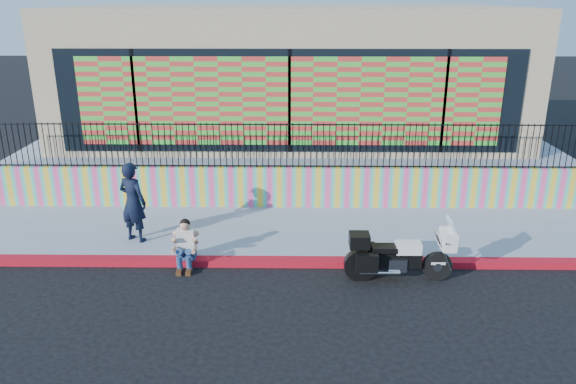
{
  "coord_description": "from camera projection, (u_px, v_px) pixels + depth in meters",
  "views": [
    {
      "loc": [
        0.16,
        -11.04,
        5.57
      ],
      "look_at": [
        0.0,
        1.2,
        1.27
      ],
      "focal_mm": 35.0,
      "sensor_mm": 36.0,
      "label": 1
    }
  ],
  "objects": [
    {
      "name": "red_curb",
      "position": [
        287.0,
        262.0,
        12.24
      ],
      "size": [
        16.0,
        0.3,
        0.15
      ],
      "primitive_type": "cube",
      "color": "maroon",
      "rests_on": "ground"
    },
    {
      "name": "metal_fence",
      "position": [
        289.0,
        146.0,
        14.72
      ],
      "size": [
        15.8,
        0.04,
        1.2
      ],
      "primitive_type": null,
      "color": "black",
      "rests_on": "mural_wall"
    },
    {
      "name": "ground",
      "position": [
        287.0,
        265.0,
        12.26
      ],
      "size": [
        90.0,
        90.0,
        0.0
      ],
      "primitive_type": "plane",
      "color": "black",
      "rests_on": "ground"
    },
    {
      "name": "elevated_platform",
      "position": [
        291.0,
        143.0,
        19.94
      ],
      "size": [
        16.0,
        10.0,
        1.25
      ],
      "primitive_type": "cube",
      "color": "gray",
      "rests_on": "ground"
    },
    {
      "name": "mural_wall",
      "position": [
        289.0,
        187.0,
        15.1
      ],
      "size": [
        16.0,
        0.2,
        1.1
      ],
      "primitive_type": "cube",
      "color": "#FF438B",
      "rests_on": "sidewalk"
    },
    {
      "name": "storefront_building",
      "position": [
        291.0,
        69.0,
        18.86
      ],
      "size": [
        14.0,
        8.06,
        4.0
      ],
      "color": "tan",
      "rests_on": "elevated_platform"
    },
    {
      "name": "police_officer",
      "position": [
        133.0,
        202.0,
        12.86
      ],
      "size": [
        0.81,
        0.7,
        1.89
      ],
      "primitive_type": "imported",
      "rotation": [
        0.0,
        0.0,
        2.72
      ],
      "color": "black",
      "rests_on": "sidewalk"
    },
    {
      "name": "sidewalk",
      "position": [
        288.0,
        232.0,
        13.8
      ],
      "size": [
        16.0,
        3.0,
        0.15
      ],
      "primitive_type": "cube",
      "color": "gray",
      "rests_on": "ground"
    },
    {
      "name": "seated_man",
      "position": [
        185.0,
        249.0,
        11.99
      ],
      "size": [
        0.54,
        0.71,
        1.06
      ],
      "color": "navy",
      "rests_on": "ground"
    },
    {
      "name": "police_motorcycle",
      "position": [
        398.0,
        254.0,
        11.46
      ],
      "size": [
        2.19,
        0.72,
        1.36
      ],
      "color": "black",
      "rests_on": "ground"
    }
  ]
}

